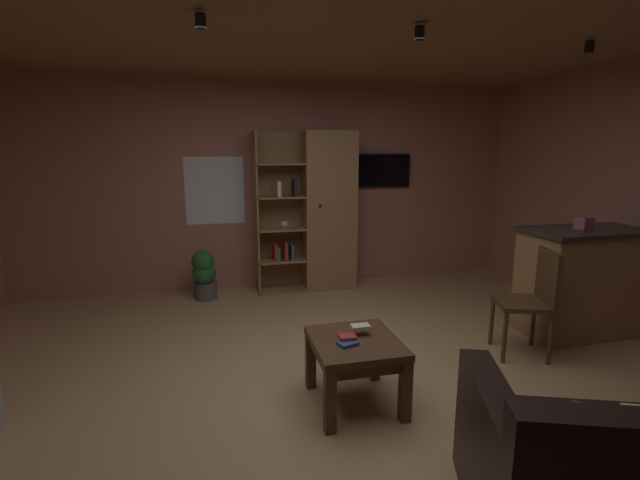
{
  "coord_description": "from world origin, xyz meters",
  "views": [
    {
      "loc": [
        -0.77,
        -2.81,
        1.7
      ],
      "look_at": [
        0.0,
        0.4,
        1.05
      ],
      "focal_mm": 24.49,
      "sensor_mm": 36.0,
      "label": 1
    }
  ],
  "objects_px": {
    "coffee_table": "(355,352)",
    "wall_mounted_tv": "(382,171)",
    "tissue_box": "(584,223)",
    "table_book_2": "(360,327)",
    "kitchen_bar_counter": "(592,280)",
    "dining_chair": "(533,296)",
    "table_book_0": "(348,343)",
    "potted_floor_plant": "(204,274)",
    "table_book_1": "(347,337)",
    "bookshelf_cabinet": "(322,212)"
  },
  "relations": [
    {
      "from": "table_book_0",
      "to": "table_book_1",
      "type": "xyz_separation_m",
      "value": [
        0.01,
        0.05,
        0.02
      ]
    },
    {
      "from": "kitchen_bar_counter",
      "to": "coffee_table",
      "type": "xyz_separation_m",
      "value": [
        -2.61,
        -0.67,
        -0.13
      ]
    },
    {
      "from": "table_book_1",
      "to": "bookshelf_cabinet",
      "type": "bearing_deg",
      "value": 79.69
    },
    {
      "from": "coffee_table",
      "to": "table_book_0",
      "type": "height_order",
      "value": "table_book_0"
    },
    {
      "from": "coffee_table",
      "to": "wall_mounted_tv",
      "type": "relative_size",
      "value": 0.81
    },
    {
      "from": "table_book_2",
      "to": "wall_mounted_tv",
      "type": "distance_m",
      "value": 3.22
    },
    {
      "from": "bookshelf_cabinet",
      "to": "wall_mounted_tv",
      "type": "relative_size",
      "value": 2.53
    },
    {
      "from": "bookshelf_cabinet",
      "to": "dining_chair",
      "type": "xyz_separation_m",
      "value": [
        1.26,
        -2.31,
        -0.45
      ]
    },
    {
      "from": "coffee_table",
      "to": "bookshelf_cabinet",
      "type": "bearing_deg",
      "value": 80.95
    },
    {
      "from": "tissue_box",
      "to": "potted_floor_plant",
      "type": "height_order",
      "value": "tissue_box"
    },
    {
      "from": "bookshelf_cabinet",
      "to": "potted_floor_plant",
      "type": "bearing_deg",
      "value": -174.3
    },
    {
      "from": "kitchen_bar_counter",
      "to": "table_book_2",
      "type": "xyz_separation_m",
      "value": [
        -2.55,
        -0.6,
        0.02
      ]
    },
    {
      "from": "tissue_box",
      "to": "table_book_2",
      "type": "distance_m",
      "value": 2.52
    },
    {
      "from": "kitchen_bar_counter",
      "to": "tissue_box",
      "type": "xyz_separation_m",
      "value": [
        -0.17,
        0.01,
        0.56
      ]
    },
    {
      "from": "table_book_0",
      "to": "table_book_1",
      "type": "distance_m",
      "value": 0.06
    },
    {
      "from": "potted_floor_plant",
      "to": "table_book_1",
      "type": "bearing_deg",
      "value": -68.99
    },
    {
      "from": "tissue_box",
      "to": "wall_mounted_tv",
      "type": "relative_size",
      "value": 0.15
    },
    {
      "from": "table_book_1",
      "to": "dining_chair",
      "type": "bearing_deg",
      "value": 12.58
    },
    {
      "from": "tissue_box",
      "to": "coffee_table",
      "type": "xyz_separation_m",
      "value": [
        -2.44,
        -0.68,
        -0.7
      ]
    },
    {
      "from": "potted_floor_plant",
      "to": "wall_mounted_tv",
      "type": "xyz_separation_m",
      "value": [
        2.34,
        0.36,
        1.17
      ]
    },
    {
      "from": "tissue_box",
      "to": "table_book_2",
      "type": "height_order",
      "value": "tissue_box"
    },
    {
      "from": "table_book_2",
      "to": "wall_mounted_tv",
      "type": "height_order",
      "value": "wall_mounted_tv"
    },
    {
      "from": "bookshelf_cabinet",
      "to": "kitchen_bar_counter",
      "type": "distance_m",
      "value": 3.0
    },
    {
      "from": "bookshelf_cabinet",
      "to": "wall_mounted_tv",
      "type": "bearing_deg",
      "value": 13.57
    },
    {
      "from": "table_book_2",
      "to": "kitchen_bar_counter",
      "type": "bearing_deg",
      "value": 13.35
    },
    {
      "from": "potted_floor_plant",
      "to": "wall_mounted_tv",
      "type": "bearing_deg",
      "value": 8.67
    },
    {
      "from": "table_book_2",
      "to": "potted_floor_plant",
      "type": "relative_size",
      "value": 0.22
    },
    {
      "from": "tissue_box",
      "to": "table_book_0",
      "type": "relative_size",
      "value": 0.95
    },
    {
      "from": "coffee_table",
      "to": "table_book_0",
      "type": "relative_size",
      "value": 5.02
    },
    {
      "from": "coffee_table",
      "to": "dining_chair",
      "type": "relative_size",
      "value": 0.69
    },
    {
      "from": "coffee_table",
      "to": "table_book_0",
      "type": "distance_m",
      "value": 0.15
    },
    {
      "from": "table_book_0",
      "to": "table_book_1",
      "type": "bearing_deg",
      "value": 76.96
    },
    {
      "from": "dining_chair",
      "to": "wall_mounted_tv",
      "type": "distance_m",
      "value": 2.72
    },
    {
      "from": "coffee_table",
      "to": "potted_floor_plant",
      "type": "xyz_separation_m",
      "value": [
        -1.05,
        2.53,
        -0.07
      ]
    },
    {
      "from": "bookshelf_cabinet",
      "to": "table_book_1",
      "type": "bearing_deg",
      "value": -100.31
    },
    {
      "from": "tissue_box",
      "to": "coffee_table",
      "type": "relative_size",
      "value": 0.19
    },
    {
      "from": "table_book_0",
      "to": "dining_chair",
      "type": "height_order",
      "value": "dining_chair"
    },
    {
      "from": "bookshelf_cabinet",
      "to": "dining_chair",
      "type": "height_order",
      "value": "bookshelf_cabinet"
    },
    {
      "from": "kitchen_bar_counter",
      "to": "table_book_0",
      "type": "bearing_deg",
      "value": -164.44
    },
    {
      "from": "tissue_box",
      "to": "table_book_0",
      "type": "distance_m",
      "value": 2.69
    },
    {
      "from": "kitchen_bar_counter",
      "to": "table_book_0",
      "type": "relative_size",
      "value": 11.01
    },
    {
      "from": "dining_chair",
      "to": "potted_floor_plant",
      "type": "bearing_deg",
      "value": 141.68
    },
    {
      "from": "kitchen_bar_counter",
      "to": "potted_floor_plant",
      "type": "distance_m",
      "value": 4.1
    },
    {
      "from": "table_book_0",
      "to": "potted_floor_plant",
      "type": "bearing_deg",
      "value": 110.43
    },
    {
      "from": "table_book_0",
      "to": "wall_mounted_tv",
      "type": "height_order",
      "value": "wall_mounted_tv"
    },
    {
      "from": "table_book_0",
      "to": "dining_chair",
      "type": "xyz_separation_m",
      "value": [
        1.77,
        0.44,
        0.05
      ]
    },
    {
      "from": "table_book_0",
      "to": "potted_floor_plant",
      "type": "height_order",
      "value": "potted_floor_plant"
    },
    {
      "from": "tissue_box",
      "to": "potted_floor_plant",
      "type": "distance_m",
      "value": 4.01
    },
    {
      "from": "kitchen_bar_counter",
      "to": "dining_chair",
      "type": "height_order",
      "value": "kitchen_bar_counter"
    },
    {
      "from": "table_book_0",
      "to": "kitchen_bar_counter",
      "type": "bearing_deg",
      "value": 15.56
    }
  ]
}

